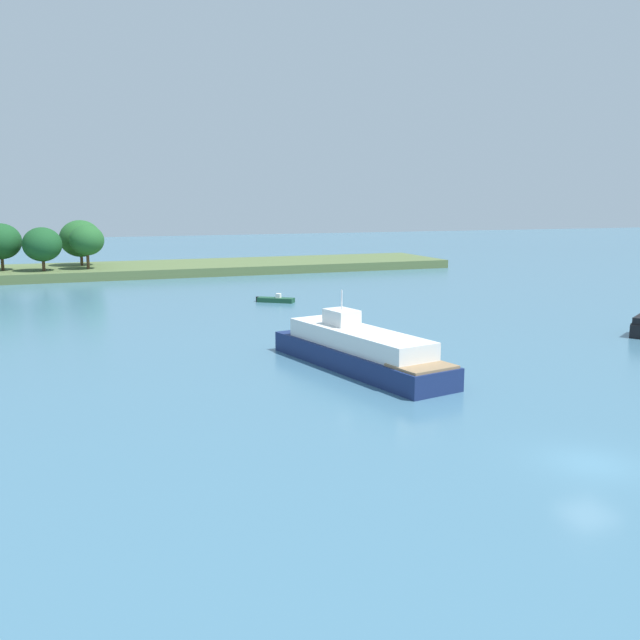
{
  "coord_description": "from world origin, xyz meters",
  "views": [
    {
      "loc": [
        -21.51,
        -23.34,
        11.62
      ],
      "look_at": [
        -0.76,
        32.58,
        1.2
      ],
      "focal_mm": 39.1,
      "sensor_mm": 36.0,
      "label": 1
    }
  ],
  "objects": [
    {
      "name": "white_riverboat",
      "position": [
        -2.68,
        19.77,
        1.31
      ],
      "size": [
        7.37,
        17.02,
        5.26
      ],
      "color": "navy",
      "rests_on": "ground"
    },
    {
      "name": "treeline_island",
      "position": [
        -13.99,
        87.81,
        2.35
      ],
      "size": [
        94.18,
        17.46,
        9.68
      ],
      "color": "#566B3D",
      "rests_on": "ground"
    },
    {
      "name": "ground_plane",
      "position": [
        0.0,
        0.0,
        0.0
      ],
      "size": [
        400.0,
        400.0,
        0.0
      ],
      "primitive_type": "plane",
      "color": "teal"
    },
    {
      "name": "small_motorboat",
      "position": [
        1.0,
        51.82,
        0.28
      ],
      "size": [
        4.12,
        3.47,
        1.01
      ],
      "color": "#19472D",
      "rests_on": "ground"
    }
  ]
}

